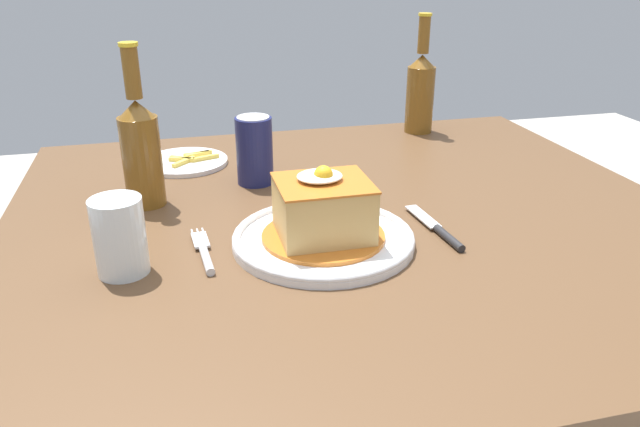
% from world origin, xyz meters
% --- Properties ---
extents(dining_table, '(1.10, 1.01, 0.76)m').
position_xyz_m(dining_table, '(0.00, 0.00, 0.65)').
color(dining_table, brown).
rests_on(dining_table, ground_plane).
extents(main_plate, '(0.27, 0.27, 0.02)m').
position_xyz_m(main_plate, '(-0.07, -0.10, 0.77)').
color(main_plate, white).
rests_on(main_plate, dining_table).
extents(sandwich_meal, '(0.18, 0.18, 0.11)m').
position_xyz_m(sandwich_meal, '(-0.07, -0.09, 0.81)').
color(sandwich_meal, '#C66B23').
rests_on(sandwich_meal, main_plate).
extents(fork, '(0.03, 0.14, 0.01)m').
position_xyz_m(fork, '(-0.24, -0.09, 0.76)').
color(fork, silver).
rests_on(fork, dining_table).
extents(knife, '(0.03, 0.17, 0.01)m').
position_xyz_m(knife, '(0.11, -0.11, 0.76)').
color(knife, '#262628').
rests_on(knife, dining_table).
extents(soda_can, '(0.07, 0.07, 0.12)m').
position_xyz_m(soda_can, '(-0.13, 0.18, 0.82)').
color(soda_can, '#191E51').
rests_on(soda_can, dining_table).
extents(beer_bottle_amber, '(0.06, 0.06, 0.27)m').
position_xyz_m(beer_bottle_amber, '(-0.32, 0.12, 0.86)').
color(beer_bottle_amber, brown).
rests_on(beer_bottle_amber, dining_table).
extents(beer_bottle_amber_far, '(0.06, 0.06, 0.27)m').
position_xyz_m(beer_bottle_amber_far, '(0.29, 0.43, 0.86)').
color(beer_bottle_amber_far, brown).
rests_on(beer_bottle_amber_far, dining_table).
extents(drinking_glass, '(0.07, 0.07, 0.10)m').
position_xyz_m(drinking_glass, '(-0.35, -0.11, 0.80)').
color(drinking_glass, gold).
rests_on(drinking_glass, dining_table).
extents(side_plate_fries, '(0.17, 0.17, 0.02)m').
position_xyz_m(side_plate_fries, '(-0.25, 0.32, 0.76)').
color(side_plate_fries, white).
rests_on(side_plate_fries, dining_table).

